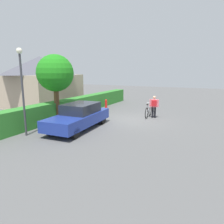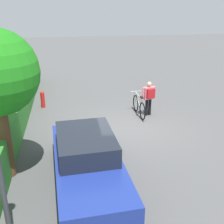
{
  "view_description": "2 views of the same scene",
  "coord_description": "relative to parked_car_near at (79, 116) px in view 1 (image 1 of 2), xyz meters",
  "views": [
    {
      "loc": [
        -12.75,
        -4.77,
        3.24
      ],
      "look_at": [
        -2.2,
        0.45,
        0.88
      ],
      "focal_mm": 32.99,
      "sensor_mm": 36.0,
      "label": 1
    },
    {
      "loc": [
        -10.17,
        2.33,
        4.88
      ],
      "look_at": [
        -1.48,
        0.93,
        1.34
      ],
      "focal_mm": 45.34,
      "sensor_mm": 36.0,
      "label": 2
    }
  ],
  "objects": [
    {
      "name": "person_rider",
      "position": [
        4.57,
        -3.08,
        0.21
      ],
      "size": [
        0.42,
        0.62,
        1.54
      ],
      "color": "black",
      "rests_on": "ground"
    },
    {
      "name": "street_lamp",
      "position": [
        -2.27,
        1.69,
        2.06
      ],
      "size": [
        0.28,
        0.28,
        4.31
      ],
      "color": "#38383D",
      "rests_on": "ground"
    },
    {
      "name": "parked_car_near",
      "position": [
        0.0,
        0.0,
        0.0
      ],
      "size": [
        4.65,
        2.03,
        1.43
      ],
      "color": "navy",
      "rests_on": "ground"
    },
    {
      "name": "house_distant",
      "position": [
        4.98,
        7.74,
        1.6
      ],
      "size": [
        6.23,
        5.62,
        4.55
      ],
      "color": "tan",
      "rests_on": "ground"
    },
    {
      "name": "tree_kerbside",
      "position": [
        0.75,
        2.24,
        2.35
      ],
      "size": [
        2.3,
        2.3,
        4.26
      ],
      "color": "brown",
      "rests_on": "ground"
    },
    {
      "name": "bicycle",
      "position": [
        4.67,
        -2.67,
        -0.31
      ],
      "size": [
        1.8,
        0.5,
        0.98
      ],
      "color": "black",
      "rests_on": "ground"
    },
    {
      "name": "ground_plane",
      "position": [
        3.4,
        -1.94,
        -0.72
      ],
      "size": [
        60.0,
        60.0,
        0.0
      ],
      "primitive_type": "plane",
      "color": "#535353"
    },
    {
      "name": "hedge_row",
      "position": [
        3.4,
        2.64,
        -0.1
      ],
      "size": [
        16.16,
        0.9,
        1.23
      ],
      "primitive_type": "cube",
      "color": "#2F7B2B",
      "rests_on": "ground"
    },
    {
      "name": "fire_hydrant",
      "position": [
        6.34,
        1.64,
        -0.31
      ],
      "size": [
        0.2,
        0.2,
        0.81
      ],
      "color": "red",
      "rests_on": "ground"
    }
  ]
}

